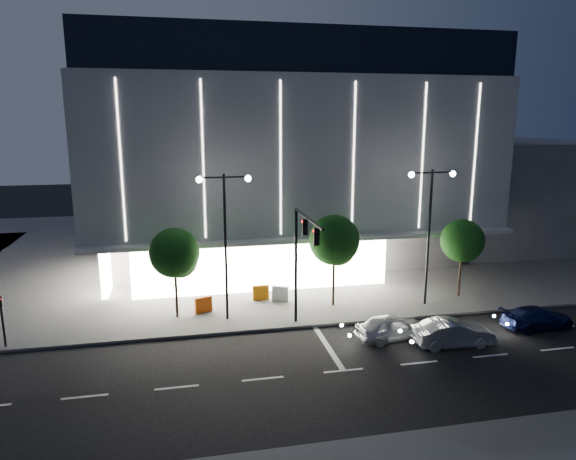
# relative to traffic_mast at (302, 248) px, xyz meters

# --- Properties ---
(ground) EXTENTS (160.00, 160.00, 0.00)m
(ground) POSITION_rel_traffic_mast_xyz_m (-1.00, -3.34, -5.03)
(ground) COLOR black
(ground) RESTS_ON ground
(sidewalk_museum) EXTENTS (70.00, 40.00, 0.15)m
(sidewalk_museum) POSITION_rel_traffic_mast_xyz_m (4.00, 20.66, -4.95)
(sidewalk_museum) COLOR #474747
(sidewalk_museum) RESTS_ON ground
(museum) EXTENTS (30.00, 25.80, 18.00)m
(museum) POSITION_rel_traffic_mast_xyz_m (1.98, 18.97, 4.25)
(museum) COLOR #4C4C51
(museum) RESTS_ON ground
(annex_building) EXTENTS (16.00, 20.00, 10.00)m
(annex_building) POSITION_rel_traffic_mast_xyz_m (25.00, 20.66, -0.03)
(annex_building) COLOR #4C4C51
(annex_building) RESTS_ON ground
(traffic_mast) EXTENTS (0.33, 5.89, 7.07)m
(traffic_mast) POSITION_rel_traffic_mast_xyz_m (0.00, 0.00, 0.00)
(traffic_mast) COLOR black
(traffic_mast) RESTS_ON ground
(street_lamp_west) EXTENTS (3.16, 0.36, 9.00)m
(street_lamp_west) POSITION_rel_traffic_mast_xyz_m (-4.00, 2.66, 0.93)
(street_lamp_west) COLOR black
(street_lamp_west) RESTS_ON ground
(street_lamp_east) EXTENTS (3.16, 0.36, 9.00)m
(street_lamp_east) POSITION_rel_traffic_mast_xyz_m (9.00, 2.66, 0.93)
(street_lamp_east) COLOR black
(street_lamp_east) RESTS_ON ground
(ped_signal_far) EXTENTS (0.22, 0.24, 3.00)m
(ped_signal_far) POSITION_rel_traffic_mast_xyz_m (-16.00, 1.16, -3.14)
(ped_signal_far) COLOR black
(ped_signal_far) RESTS_ON ground
(tree_left) EXTENTS (3.02, 3.02, 5.72)m
(tree_left) POSITION_rel_traffic_mast_xyz_m (-6.97, 3.68, -0.99)
(tree_left) COLOR black
(tree_left) RESTS_ON ground
(tree_mid) EXTENTS (3.25, 3.25, 6.15)m
(tree_mid) POSITION_rel_traffic_mast_xyz_m (3.03, 3.68, -0.69)
(tree_mid) COLOR black
(tree_mid) RESTS_ON ground
(tree_right) EXTENTS (2.91, 2.91, 5.51)m
(tree_right) POSITION_rel_traffic_mast_xyz_m (12.03, 3.68, -1.14)
(tree_right) COLOR black
(tree_right) RESTS_ON ground
(car_lead) EXTENTS (4.34, 2.21, 1.41)m
(car_lead) POSITION_rel_traffic_mast_xyz_m (4.77, -1.85, -4.32)
(car_lead) COLOR #ACAEB4
(car_lead) RESTS_ON ground
(car_second) EXTENTS (4.44, 1.73, 1.44)m
(car_second) POSITION_rel_traffic_mast_xyz_m (7.71, -3.29, -4.31)
(car_second) COLOR #B2B5BB
(car_second) RESTS_ON ground
(car_third) EXTENTS (4.45, 2.02, 1.26)m
(car_third) POSITION_rel_traffic_mast_xyz_m (13.80, -2.06, -4.40)
(car_third) COLOR #151E50
(car_third) RESTS_ON ground
(barrier_a) EXTENTS (1.12, 0.61, 1.00)m
(barrier_a) POSITION_rel_traffic_mast_xyz_m (-5.38, 4.06, -4.38)
(barrier_a) COLOR #F0510D
(barrier_a) RESTS_ON sidewalk_museum
(barrier_c) EXTENTS (1.11, 0.31, 1.00)m
(barrier_c) POSITION_rel_traffic_mast_xyz_m (-1.49, 5.62, -4.38)
(barrier_c) COLOR orange
(barrier_c) RESTS_ON sidewalk_museum
(barrier_d) EXTENTS (1.11, 0.67, 1.00)m
(barrier_d) POSITION_rel_traffic_mast_xyz_m (-0.23, 5.19, -4.38)
(barrier_d) COLOR silver
(barrier_d) RESTS_ON sidewalk_museum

